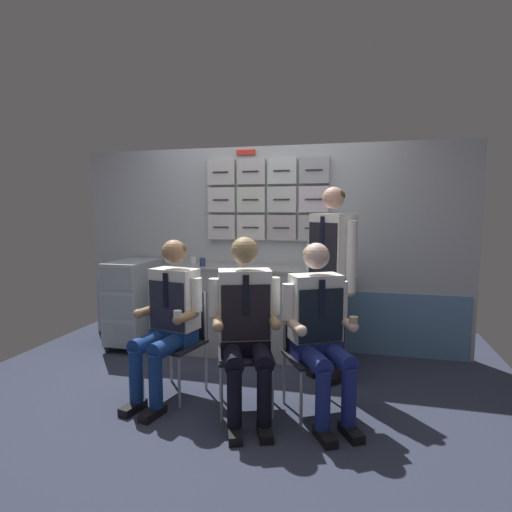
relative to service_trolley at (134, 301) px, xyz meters
The scene contains 18 objects.
ground 1.79m from the service_trolley, 35.68° to the right, with size 4.80×4.80×0.04m, color #2E3346.
galley_bulkhead 1.56m from the service_trolley, 14.89° to the left, with size 4.20×0.14×2.15m.
galley_counter 1.36m from the service_trolley, ahead, with size 1.84×0.53×0.91m.
service_trolley is the anchor object (origin of this frame).
folding_chair_left 1.33m from the service_trolley, 43.09° to the right, with size 0.48×0.48×0.82m.
crew_member_left 1.43m from the service_trolley, 48.62° to the right, with size 0.52×0.67×1.25m.
folding_chair_center 1.84m from the service_trolley, 33.36° to the right, with size 0.51×0.51×0.82m.
crew_member_center 1.97m from the service_trolley, 36.07° to the right, with size 0.57×0.71×1.29m.
folding_chair_right 2.24m from the service_trolley, 24.76° to the right, with size 0.54×0.54×0.82m.
crew_member_right 2.38m from the service_trolley, 27.02° to the right, with size 0.60×0.69×1.25m.
crew_member_standing 2.23m from the service_trolley, ahead, with size 0.42×0.42×1.68m.
water_bottle_short 2.10m from the service_trolley, ahead, with size 0.08×0.08×0.32m.
water_bottle_clear 1.98m from the service_trolley, ahead, with size 0.06×0.06×0.29m.
water_bottle_tall 2.13m from the service_trolley, ahead, with size 0.06×0.06×0.31m.
espresso_cup_small 1.29m from the service_trolley, ahead, with size 0.07×0.07×0.08m.
coffee_cup_spare 2.20m from the service_trolley, ahead, with size 0.07×0.07×0.08m.
paper_cup_tan 0.79m from the service_trolley, 14.25° to the left, with size 0.06×0.06×0.07m.
coffee_cup_white 0.93m from the service_trolley, ahead, with size 0.06×0.06×0.08m.
Camera 1 is at (0.97, -2.96, 1.49)m, focal length 28.98 mm.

